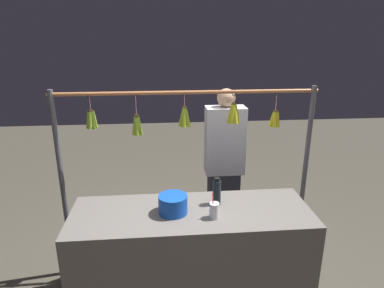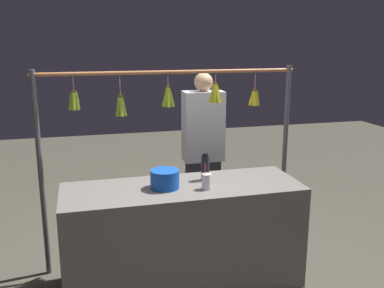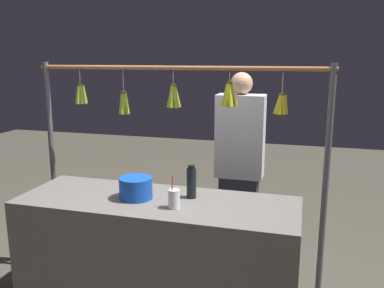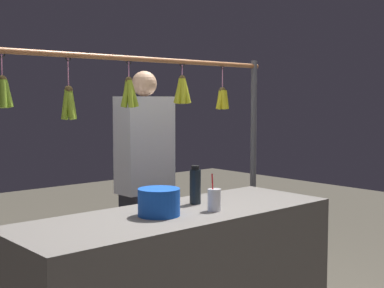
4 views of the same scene
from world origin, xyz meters
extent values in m
plane|color=#494439|center=(0.00, 0.00, 0.00)|extent=(12.00, 12.00, 0.00)
cube|color=#66605B|center=(0.00, 0.00, 0.42)|extent=(1.89, 0.65, 0.85)
cylinder|color=#4C4C51|center=(-1.09, -0.44, 0.87)|extent=(0.04, 0.04, 1.75)
cylinder|color=#4C4C51|center=(1.09, -0.44, 0.87)|extent=(0.04, 0.04, 1.75)
cylinder|color=#9E6038|center=(0.00, -0.44, 1.71)|extent=(2.25, 0.03, 0.03)
torus|color=black|center=(-0.77, -0.44, 1.69)|extent=(0.04, 0.01, 0.04)
cylinder|color=pink|center=(-0.77, -0.44, 1.61)|extent=(0.01, 0.01, 0.16)
sphere|color=brown|center=(-0.77, -0.44, 1.53)|extent=(0.04, 0.04, 0.04)
cylinder|color=gold|center=(-0.75, -0.44, 1.46)|extent=(0.07, 0.04, 0.14)
cylinder|color=gold|center=(-0.76, -0.42, 1.46)|extent=(0.04, 0.05, 0.14)
cylinder|color=gold|center=(-0.79, -0.42, 1.46)|extent=(0.05, 0.05, 0.14)
cylinder|color=gold|center=(-0.79, -0.45, 1.46)|extent=(0.05, 0.04, 0.14)
cylinder|color=gold|center=(-0.76, -0.46, 1.46)|extent=(0.04, 0.06, 0.14)
torus|color=black|center=(-0.40, -0.44, 1.69)|extent=(0.04, 0.02, 0.04)
cylinder|color=pink|center=(-0.40, -0.44, 1.64)|extent=(0.01, 0.01, 0.09)
sphere|color=brown|center=(-0.40, -0.44, 1.60)|extent=(0.04, 0.04, 0.04)
cylinder|color=gold|center=(-0.38, -0.44, 1.52)|extent=(0.07, 0.03, 0.17)
cylinder|color=gold|center=(-0.39, -0.42, 1.52)|extent=(0.05, 0.06, 0.17)
cylinder|color=gold|center=(-0.41, -0.41, 1.52)|extent=(0.05, 0.07, 0.17)
cylinder|color=gold|center=(-0.43, -0.44, 1.52)|extent=(0.07, 0.04, 0.17)
cylinder|color=gold|center=(-0.41, -0.46, 1.52)|extent=(0.05, 0.06, 0.17)
cylinder|color=gold|center=(-0.39, -0.46, 1.52)|extent=(0.05, 0.07, 0.17)
torus|color=black|center=(0.02, -0.44, 1.69)|extent=(0.04, 0.01, 0.04)
cylinder|color=pink|center=(0.02, -0.44, 1.63)|extent=(0.01, 0.01, 0.11)
sphere|color=brown|center=(0.02, -0.44, 1.58)|extent=(0.04, 0.04, 0.04)
cylinder|color=#97B027|center=(0.04, -0.44, 1.50)|extent=(0.07, 0.04, 0.17)
cylinder|color=#97B027|center=(0.02, -0.42, 1.50)|extent=(0.04, 0.06, 0.17)
cylinder|color=#97B027|center=(0.00, -0.43, 1.50)|extent=(0.07, 0.06, 0.17)
cylinder|color=#97B027|center=(0.00, -0.45, 1.50)|extent=(0.06, 0.06, 0.17)
cylinder|color=#97B027|center=(0.03, -0.46, 1.50)|extent=(0.04, 0.06, 0.17)
torus|color=black|center=(0.42, -0.44, 1.69)|extent=(0.04, 0.01, 0.04)
cylinder|color=pink|center=(0.42, -0.44, 1.60)|extent=(0.01, 0.01, 0.17)
sphere|color=brown|center=(0.42, -0.44, 1.52)|extent=(0.04, 0.04, 0.04)
cylinder|color=#89AB29|center=(0.44, -0.44, 1.43)|extent=(0.06, 0.04, 0.17)
cylinder|color=#89AB29|center=(0.42, -0.42, 1.43)|extent=(0.04, 0.07, 0.17)
cylinder|color=#89AB29|center=(0.40, -0.44, 1.43)|extent=(0.06, 0.04, 0.17)
cylinder|color=#89AB29|center=(0.42, -0.45, 1.43)|extent=(0.04, 0.07, 0.17)
torus|color=black|center=(0.79, -0.44, 1.69)|extent=(0.04, 0.01, 0.04)
cylinder|color=pink|center=(0.79, -0.44, 1.62)|extent=(0.01, 0.01, 0.13)
sphere|color=brown|center=(0.79, -0.44, 1.56)|extent=(0.05, 0.05, 0.05)
cylinder|color=#7FA82A|center=(0.81, -0.44, 1.49)|extent=(0.06, 0.04, 0.14)
cylinder|color=#7FA82A|center=(0.80, -0.42, 1.49)|extent=(0.04, 0.06, 0.15)
cylinder|color=#7FA82A|center=(0.77, -0.42, 1.49)|extent=(0.06, 0.06, 0.15)
cylinder|color=#7FA82A|center=(0.77, -0.45, 1.49)|extent=(0.05, 0.05, 0.15)
cylinder|color=#7FA82A|center=(0.80, -0.46, 1.49)|extent=(0.04, 0.06, 0.15)
cylinder|color=black|center=(-0.21, -0.10, 0.95)|extent=(0.07, 0.07, 0.20)
cylinder|color=black|center=(-0.21, -0.10, 1.06)|extent=(0.05, 0.05, 0.02)
cylinder|color=blue|center=(0.14, 0.01, 0.92)|extent=(0.22, 0.22, 0.15)
cylinder|color=silver|center=(-0.16, 0.11, 0.91)|extent=(0.07, 0.07, 0.12)
cylinder|color=red|center=(-0.15, 0.11, 0.95)|extent=(0.01, 0.02, 0.21)
cube|color=#2D2D38|center=(-0.42, -0.88, 0.40)|extent=(0.32, 0.21, 0.79)
cube|color=silver|center=(-0.42, -0.88, 1.14)|extent=(0.40, 0.21, 0.69)
sphere|color=tan|center=(-0.42, -0.88, 1.57)|extent=(0.18, 0.18, 0.18)
camera|label=1|loc=(0.21, 2.32, 2.17)|focal=31.36mm
camera|label=2|loc=(0.74, 3.14, 1.98)|focal=40.30mm
camera|label=3|loc=(-0.93, 2.42, 1.79)|focal=37.97mm
camera|label=4|loc=(1.87, 2.22, 1.46)|focal=50.13mm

